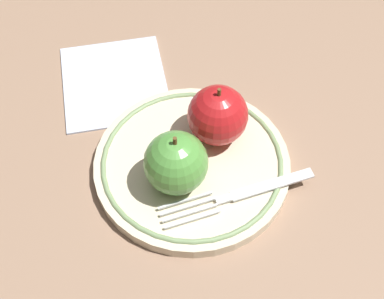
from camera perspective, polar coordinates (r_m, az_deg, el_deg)
name	(u,v)px	position (r m, az deg, el deg)	size (l,w,h in m)	color
ground_plane	(184,157)	(0.63, -0.81, -0.85)	(2.00, 2.00, 0.00)	#8B6C55
plate	(192,164)	(0.61, 0.00, -1.57)	(0.22, 0.22, 0.02)	beige
apple_red_whole	(173,162)	(0.56, -2.04, -1.38)	(0.07, 0.07, 0.08)	#4E923C
apple_second_whole	(218,115)	(0.60, 2.76, 3.67)	(0.07, 0.07, 0.08)	#B1181B
fork	(243,193)	(0.58, 5.47, -4.68)	(0.16, 0.10, 0.00)	silver
napkin_folded	(114,81)	(0.71, -8.29, 7.22)	(0.13, 0.15, 0.01)	silver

